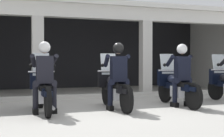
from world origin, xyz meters
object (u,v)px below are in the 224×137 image
at_px(police_officer_center, 118,70).
at_px(motorcycle_right, 176,86).
at_px(police_officer_right, 182,70).
at_px(motorcycle_left, 43,90).
at_px(police_officer_left, 45,71).
at_px(motorcycle_center, 114,88).

bearing_deg(police_officer_center, motorcycle_right, 6.89).
distance_m(police_officer_center, police_officer_right, 1.70).
height_order(motorcycle_left, police_officer_center, police_officer_center).
xyz_separation_m(police_officer_center, motorcycle_right, (1.70, 0.27, -0.44)).
relative_size(police_officer_left, motorcycle_right, 0.78).
xyz_separation_m(motorcycle_center, motorcycle_right, (1.70, -0.02, 0.00)).
distance_m(motorcycle_left, police_officer_center, 1.78).
bearing_deg(motorcycle_center, motorcycle_left, 176.45).
height_order(police_officer_left, police_officer_center, same).
bearing_deg(motorcycle_left, motorcycle_center, -7.39).
bearing_deg(motorcycle_right, motorcycle_left, 174.14).
distance_m(motorcycle_left, police_officer_right, 3.44).
bearing_deg(motorcycle_center, police_officer_center, -92.29).
bearing_deg(police_officer_right, police_officer_center, 174.62).
bearing_deg(motorcycle_right, police_officer_center, -175.89).
xyz_separation_m(motorcycle_left, police_officer_right, (3.39, -0.35, 0.44)).
bearing_deg(police_officer_left, motorcycle_center, 2.12).
relative_size(motorcycle_center, police_officer_center, 1.29).
relative_size(motorcycle_left, motorcycle_right, 1.00).
distance_m(motorcycle_right, police_officer_right, 0.52).
distance_m(police_officer_left, police_officer_right, 3.40).
xyz_separation_m(motorcycle_left, police_officer_left, (-0.00, -0.28, 0.44)).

